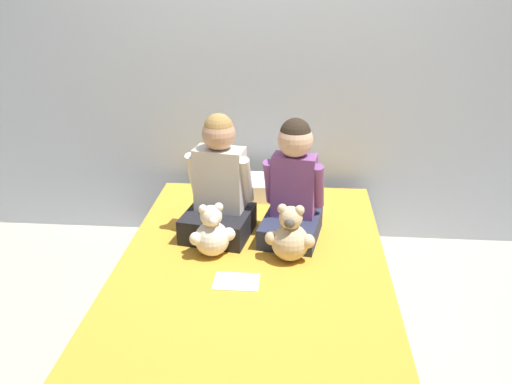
# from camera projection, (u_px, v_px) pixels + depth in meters

# --- Properties ---
(ground_plane) EXTENTS (14.00, 14.00, 0.00)m
(ground_plane) POSITION_uv_depth(u_px,v_px,m) (253.00, 324.00, 2.85)
(ground_plane) COLOR #B2A899
(wall_behind_bed) EXTENTS (8.00, 0.06, 2.50)m
(wall_behind_bed) POSITION_uv_depth(u_px,v_px,m) (268.00, 51.00, 3.36)
(wall_behind_bed) COLOR silver
(wall_behind_bed) RESTS_ON ground_plane
(bed) EXTENTS (1.33, 1.90, 0.40)m
(bed) POSITION_uv_depth(u_px,v_px,m) (253.00, 292.00, 2.78)
(bed) COLOR #997F60
(bed) RESTS_ON ground_plane
(child_on_left) EXTENTS (0.39, 0.39, 0.66)m
(child_on_left) POSITION_uv_depth(u_px,v_px,m) (219.00, 187.00, 2.85)
(child_on_left) COLOR black
(child_on_left) RESTS_ON bed
(child_on_right) EXTENTS (0.35, 0.41, 0.64)m
(child_on_right) POSITION_uv_depth(u_px,v_px,m) (293.00, 187.00, 2.82)
(child_on_right) COLOR #282D47
(child_on_right) RESTS_ON bed
(teddy_bear_held_by_left_child) EXTENTS (0.22, 0.18, 0.28)m
(teddy_bear_held_by_left_child) POSITION_uv_depth(u_px,v_px,m) (212.00, 234.00, 2.68)
(teddy_bear_held_by_left_child) COLOR silver
(teddy_bear_held_by_left_child) RESTS_ON bed
(teddy_bear_held_by_right_child) EXTENTS (0.25, 0.19, 0.29)m
(teddy_bear_held_by_right_child) POSITION_uv_depth(u_px,v_px,m) (290.00, 237.00, 2.64)
(teddy_bear_held_by_right_child) COLOR #D1B78E
(teddy_bear_held_by_right_child) RESTS_ON bed
(pillow_at_headboard) EXTENTS (0.54, 0.27, 0.11)m
(pillow_at_headboard) POSITION_uv_depth(u_px,v_px,m) (264.00, 187.00, 3.39)
(pillow_at_headboard) COLOR white
(pillow_at_headboard) RESTS_ON bed
(sign_card) EXTENTS (0.21, 0.15, 0.00)m
(sign_card) POSITION_uv_depth(u_px,v_px,m) (236.00, 281.00, 2.49)
(sign_card) COLOR white
(sign_card) RESTS_ON bed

